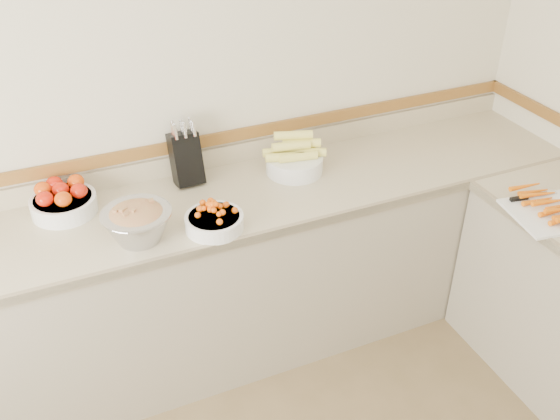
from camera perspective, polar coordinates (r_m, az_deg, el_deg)
name	(u,v)px	position (r m, az deg, el deg)	size (l,w,h in m)	color
back_wall	(152,100)	(2.93, -11.62, 9.85)	(4.00, 4.00, 0.00)	beige
counter_back	(188,286)	(3.10, -8.44, -6.85)	(4.00, 0.65, 1.08)	#C3B38E
knife_block	(186,157)	(2.97, -8.61, 4.80)	(0.14, 0.17, 0.32)	black
tomato_bowl	(63,200)	(2.91, -19.24, 0.85)	(0.29, 0.29, 0.14)	white
cherry_tomato_bowl	(214,220)	(2.66, -6.02, -0.87)	(0.25, 0.25, 0.13)	white
corn_bowl	(294,159)	(3.06, 1.33, 4.65)	(0.31, 0.28, 0.21)	white
rhubarb_bowl	(137,222)	(2.63, -12.90, -1.10)	(0.29, 0.29, 0.16)	#B2B2BA
cutting_board	(554,209)	(3.02, 23.78, 0.11)	(0.45, 0.39, 0.06)	white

